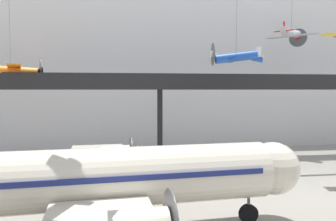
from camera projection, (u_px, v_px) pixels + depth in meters
hangar_back_wall at (154, 63)px, 50.21m from camera, size 140.00×3.00×26.31m
mezzanine_walkway at (161, 87)px, 41.56m from camera, size 110.00×3.20×11.04m
airliner_silver_main at (84, 180)px, 19.61m from camera, size 29.18×33.24×10.64m
suspended_plane_orange_highwing at (11, 71)px, 38.20m from camera, size 7.33×8.70×11.92m
suspended_plane_blue_trainer at (236, 57)px, 36.85m from camera, size 5.89×7.20×9.99m
suspended_plane_silver_racer at (291, 34)px, 44.48m from camera, size 6.06×6.17×6.78m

